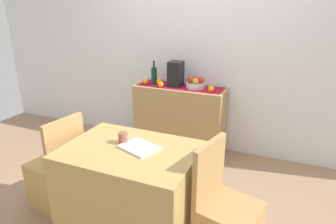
{
  "coord_description": "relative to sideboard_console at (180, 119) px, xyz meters",
  "views": [
    {
      "loc": [
        1.1,
        -2.34,
        1.78
      ],
      "look_at": [
        -0.05,
        0.34,
        0.72
      ],
      "focal_mm": 31.26,
      "sensor_mm": 36.0,
      "label": 1
    }
  ],
  "objects": [
    {
      "name": "orange_loose_mid",
      "position": [
        -0.21,
        -0.12,
        0.46
      ],
      "size": [
        0.07,
        0.07,
        0.07
      ],
      "primitive_type": "sphere",
      "color": "orange",
      "rests_on": "sideboard_console"
    },
    {
      "name": "apple_left",
      "position": [
        0.17,
        0.04,
        0.53
      ],
      "size": [
        0.07,
        0.07,
        0.07
      ],
      "primitive_type": "sphere",
      "color": "red",
      "rests_on": "fruit_bowl"
    },
    {
      "name": "apple_rear",
      "position": [
        0.21,
        -0.05,
        0.53
      ],
      "size": [
        0.07,
        0.07,
        0.07
      ],
      "primitive_type": "sphere",
      "color": "gold",
      "rests_on": "fruit_bowl"
    },
    {
      "name": "coffee_maker",
      "position": [
        -0.06,
        0.0,
        0.58
      ],
      "size": [
        0.16,
        0.18,
        0.31
      ],
      "primitive_type": "cube",
      "color": "black",
      "rests_on": "sideboard_console"
    },
    {
      "name": "ground_plane",
      "position": [
        0.13,
        -0.92,
        -0.44
      ],
      "size": [
        6.4,
        6.4,
        0.02
      ],
      "primitive_type": "cube",
      "color": "#967557",
      "rests_on": "ground"
    },
    {
      "name": "apple_front",
      "position": [
        0.13,
        -0.02,
        0.53
      ],
      "size": [
        0.07,
        0.07,
        0.07
      ],
      "primitive_type": "sphere",
      "color": "#BB2F12",
      "rests_on": "fruit_bowl"
    },
    {
      "name": "coffee_cup",
      "position": [
        0.06,
        -1.44,
        0.36
      ],
      "size": [
        0.08,
        0.08,
        0.09
      ],
      "primitive_type": "cylinder",
      "color": "brown",
      "rests_on": "dining_table"
    },
    {
      "name": "chair_near_window",
      "position": [
        -0.62,
        -1.51,
        -0.16
      ],
      "size": [
        0.45,
        0.45,
        0.9
      ],
      "color": "#B08D48",
      "rests_on": "ground"
    },
    {
      "name": "sideboard_console",
      "position": [
        0.0,
        0.0,
        0.0
      ],
      "size": [
        1.12,
        0.42,
        0.85
      ],
      "primitive_type": "cube",
      "color": "#A88454",
      "rests_on": "ground"
    },
    {
      "name": "wine_bottle",
      "position": [
        -0.36,
        0.0,
        0.54
      ],
      "size": [
        0.07,
        0.07,
        0.29
      ],
      "color": "#123928",
      "rests_on": "sideboard_console"
    },
    {
      "name": "open_book",
      "position": [
        0.22,
        -1.47,
        0.32
      ],
      "size": [
        0.33,
        0.29,
        0.02
      ],
      "primitive_type": "cube",
      "rotation": [
        0.0,
        0.0,
        -0.34
      ],
      "color": "white",
      "rests_on": "dining_table"
    },
    {
      "name": "apple_upper",
      "position": [
        0.26,
        0.02,
        0.53
      ],
      "size": [
        0.08,
        0.08,
        0.08
      ],
      "primitive_type": "sphere",
      "color": "red",
      "rests_on": "fruit_bowl"
    },
    {
      "name": "orange_loose_near_bowl",
      "position": [
        -0.44,
        -0.08,
        0.46
      ],
      "size": [
        0.08,
        0.08,
        0.08
      ],
      "primitive_type": "sphere",
      "color": "orange",
      "rests_on": "sideboard_console"
    },
    {
      "name": "dining_table",
      "position": [
        0.16,
        -1.51,
        -0.06
      ],
      "size": [
        1.04,
        0.75,
        0.74
      ],
      "primitive_type": "cube",
      "color": "#AC8D4D",
      "rests_on": "ground"
    },
    {
      "name": "orange_loose_far",
      "position": [
        -0.27,
        -0.03,
        0.47
      ],
      "size": [
        0.08,
        0.08,
        0.08
      ],
      "primitive_type": "sphere",
      "color": "orange",
      "rests_on": "sideboard_console"
    },
    {
      "name": "orange_loose_end",
      "position": [
        0.41,
        -0.09,
        0.46
      ],
      "size": [
        0.08,
        0.08,
        0.08
      ],
      "primitive_type": "sphere",
      "color": "orange",
      "rests_on": "sideboard_console"
    },
    {
      "name": "fruit_bowl",
      "position": [
        0.19,
        0.0,
        0.46
      ],
      "size": [
        0.23,
        0.23,
        0.06
      ],
      "primitive_type": "cylinder",
      "color": "silver",
      "rests_on": "table_runner"
    },
    {
      "name": "table_runner",
      "position": [
        0.0,
        0.0,
        0.43
      ],
      "size": [
        1.05,
        0.32,
        0.01
      ],
      "primitive_type": "cube",
      "color": "maroon",
      "rests_on": "sideboard_console"
    },
    {
      "name": "room_wall_rear",
      "position": [
        0.13,
        0.26,
        0.92
      ],
      "size": [
        6.4,
        0.06,
        2.7
      ],
      "primitive_type": "cube",
      "color": "silver",
      "rests_on": "ground"
    }
  ]
}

